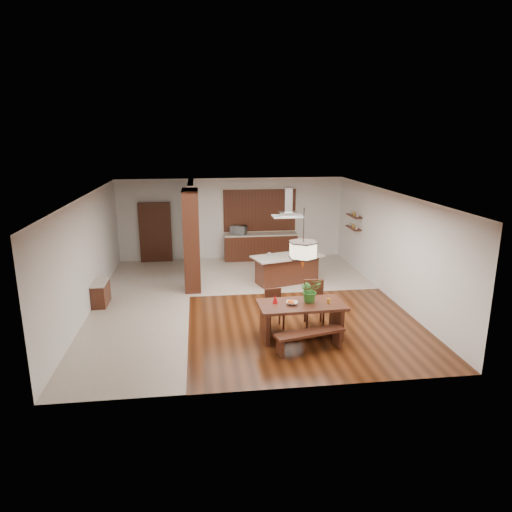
{
  "coord_description": "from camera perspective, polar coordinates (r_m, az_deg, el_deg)",
  "views": [
    {
      "loc": [
        -1.19,
        -11.6,
        4.36
      ],
      "look_at": [
        0.3,
        0.0,
        1.25
      ],
      "focal_mm": 32.0,
      "sensor_mm": 36.0,
      "label": 1
    }
  ],
  "objects": [
    {
      "name": "dining_chair_right",
      "position": [
        10.82,
        7.32,
        -5.95
      ],
      "size": [
        0.52,
        0.52,
        1.06
      ],
      "primitive_type": null,
      "rotation": [
        0.0,
        0.0,
        -0.11
      ],
      "color": "black",
      "rests_on": "ground"
    },
    {
      "name": "kitchen_window",
      "position": [
        16.42,
        0.45,
        5.74
      ],
      "size": [
        2.6,
        0.08,
        1.5
      ],
      "primitive_type": "cube",
      "color": "olive",
      "rests_on": "room_shell"
    },
    {
      "name": "tile_hallway",
      "position": [
        12.49,
        -14.1,
        -5.99
      ],
      "size": [
        2.5,
        9.0,
        0.01
      ],
      "primitive_type": "cube",
      "color": "beige",
      "rests_on": "ground"
    },
    {
      "name": "rear_counter",
      "position": [
        16.42,
        0.56,
        1.2
      ],
      "size": [
        2.6,
        0.62,
        0.95
      ],
      "color": "black",
      "rests_on": "ground"
    },
    {
      "name": "microwave",
      "position": [
        16.19,
        -2.21,
        3.26
      ],
      "size": [
        0.64,
        0.55,
        0.3
      ],
      "primitive_type": "imported",
      "rotation": [
        0.0,
        0.0,
        -0.4
      ],
      "color": "#ACAEB3",
      "rests_on": "rear_counter"
    },
    {
      "name": "gold_ornament",
      "position": [
        10.15,
        9.08,
        -5.58
      ],
      "size": [
        0.08,
        0.08,
        0.11
      ],
      "primitive_type": "cylinder",
      "rotation": [
        0.0,
        0.0,
        -0.1
      ],
      "color": "gold",
      "rests_on": "dining_table"
    },
    {
      "name": "hallway_console",
      "position": [
        12.75,
        -18.83,
        -4.44
      ],
      "size": [
        0.37,
        0.88,
        0.63
      ],
      "primitive_type": "cube",
      "color": "black",
      "rests_on": "ground"
    },
    {
      "name": "kitchen_island",
      "position": [
        13.84,
        3.88,
        -1.59
      ],
      "size": [
        2.26,
        1.47,
        0.86
      ],
      "rotation": [
        0.0,
        0.0,
        0.29
      ],
      "color": "black",
      "rests_on": "ground"
    },
    {
      "name": "dining_table",
      "position": [
        10.17,
        5.69,
        -7.02
      ],
      "size": [
        1.93,
        1.02,
        0.79
      ],
      "rotation": [
        0.0,
        0.0,
        0.04
      ],
      "color": "black",
      "rests_on": "ground"
    },
    {
      "name": "room_shell",
      "position": [
        11.89,
        -1.44,
        3.74
      ],
      "size": [
        9.0,
        9.04,
        2.92
      ],
      "color": "#351709",
      "rests_on": "ground"
    },
    {
      "name": "hallway_doorway",
      "position": [
        16.41,
        -12.46,
        2.9
      ],
      "size": [
        1.1,
        0.2,
        2.1
      ],
      "primitive_type": "cube",
      "color": "black",
      "rests_on": "ground"
    },
    {
      "name": "range_hood",
      "position": [
        13.41,
        4.03,
        6.73
      ],
      "size": [
        0.9,
        0.55,
        0.87
      ],
      "primitive_type": null,
      "color": "silver",
      "rests_on": "room_shell"
    },
    {
      "name": "fruit_bowl",
      "position": [
        10.01,
        4.5,
        -5.87
      ],
      "size": [
        0.32,
        0.32,
        0.06
      ],
      "primitive_type": "imported",
      "rotation": [
        0.0,
        0.0,
        -0.3
      ],
      "color": "beige",
      "rests_on": "dining_table"
    },
    {
      "name": "pendant_lantern",
      "position": [
        9.67,
        5.94,
        2.18
      ],
      "size": [
        0.64,
        0.64,
        1.31
      ],
      "primitive_type": null,
      "color": "beige",
      "rests_on": "room_shell"
    },
    {
      "name": "shelf_upper",
      "position": [
        15.29,
        12.16,
        4.92
      ],
      "size": [
        0.26,
        0.9,
        0.04
      ],
      "primitive_type": "cube",
      "color": "black",
      "rests_on": "room_shell"
    },
    {
      "name": "tile_kitchen",
      "position": [
        14.96,
        2.39,
        -2.05
      ],
      "size": [
        5.5,
        4.0,
        0.01
      ],
      "primitive_type": "cube",
      "color": "beige",
      "rests_on": "ground"
    },
    {
      "name": "partition_stub",
      "position": [
        15.19,
        -7.99,
        3.69
      ],
      "size": [
        0.18,
        2.4,
        2.9
      ],
      "primitive_type": "cube",
      "color": "silver",
      "rests_on": "ground"
    },
    {
      "name": "napkin_cone",
      "position": [
        10.03,
        2.42,
        -5.38
      ],
      "size": [
        0.13,
        0.13,
        0.2
      ],
      "primitive_type": "cone",
      "rotation": [
        0.0,
        0.0,
        0.0
      ],
      "color": "red",
      "rests_on": "dining_table"
    },
    {
      "name": "shelf_lower",
      "position": [
        15.36,
        12.08,
        3.45
      ],
      "size": [
        0.26,
        0.9,
        0.04
      ],
      "primitive_type": "cube",
      "color": "black",
      "rests_on": "room_shell"
    },
    {
      "name": "dining_chair_left",
      "position": [
        10.63,
        2.38,
        -6.69
      ],
      "size": [
        0.45,
        0.45,
        0.91
      ],
      "primitive_type": null,
      "rotation": [
        0.0,
        0.0,
        0.12
      ],
      "color": "black",
      "rests_on": "ground"
    },
    {
      "name": "dining_bench",
      "position": [
        9.71,
        6.7,
        -10.5
      ],
      "size": [
        1.55,
        0.69,
        0.43
      ],
      "primitive_type": null,
      "rotation": [
        0.0,
        0.0,
        0.24
      ],
      "color": "black",
      "rests_on": "ground"
    },
    {
      "name": "island_cup",
      "position": [
        13.74,
        5.6,
        0.27
      ],
      "size": [
        0.15,
        0.15,
        0.09
      ],
      "primitive_type": "imported",
      "rotation": [
        0.0,
        0.0,
        0.34
      ],
      "color": "silver",
      "rests_on": "kitchen_island"
    },
    {
      "name": "partition_pier",
      "position": [
        13.13,
        -8.05,
        1.94
      ],
      "size": [
        0.45,
        1.0,
        2.9
      ],
      "primitive_type": "cube",
      "color": "black",
      "rests_on": "ground"
    },
    {
      "name": "foliage_plant",
      "position": [
        10.13,
        6.79,
        -4.27
      ],
      "size": [
        0.58,
        0.54,
        0.53
      ],
      "primitive_type": "imported",
      "rotation": [
        0.0,
        0.0,
        0.29
      ],
      "color": "#307125",
      "rests_on": "dining_table"
    },
    {
      "name": "soffit_band",
      "position": [
        11.76,
        -1.46,
        7.68
      ],
      "size": [
        8.0,
        9.0,
        0.02
      ],
      "primitive_type": "cube",
      "color": "#37170D",
      "rests_on": "room_shell"
    }
  ]
}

